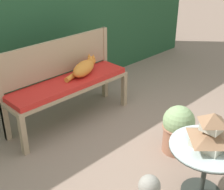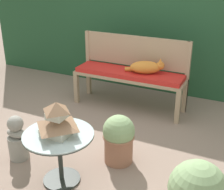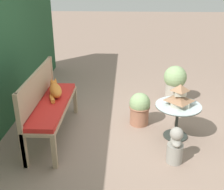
# 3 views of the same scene
# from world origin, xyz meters

# --- Properties ---
(ground) EXTENTS (30.00, 30.00, 0.00)m
(ground) POSITION_xyz_m (0.00, 0.00, 0.00)
(ground) COLOR gray
(garden_bench) EXTENTS (1.59, 0.43, 0.55)m
(garden_bench) POSITION_xyz_m (-0.13, 1.13, 0.48)
(garden_bench) COLOR tan
(garden_bench) RESTS_ON ground
(bench_backrest) EXTENTS (1.59, 0.06, 1.01)m
(bench_backrest) POSITION_xyz_m (-0.13, 1.33, 0.73)
(bench_backrest) COLOR tan
(bench_backrest) RESTS_ON ground
(cat) EXTENTS (0.54, 0.31, 0.21)m
(cat) POSITION_xyz_m (0.11, 1.14, 0.64)
(cat) COLOR orange
(cat) RESTS_ON garden_bench
(patio_table) EXTENTS (0.66, 0.66, 0.52)m
(patio_table) POSITION_xyz_m (-0.08, -0.69, 0.41)
(patio_table) COLOR #2D332D
(patio_table) RESTS_ON ground
(pagoda_birdhouse) EXTENTS (0.34, 0.34, 0.32)m
(pagoda_birdhouse) POSITION_xyz_m (-0.08, -0.69, 0.66)
(pagoda_birdhouse) COLOR beige
(pagoda_birdhouse) RESTS_ON patio_table
(garden_bust) EXTENTS (0.24, 0.21, 0.51)m
(garden_bust) POSITION_xyz_m (-0.70, -0.57, 0.23)
(garden_bust) COLOR gray
(garden_bust) RESTS_ON ground
(potted_plant_table_far) EXTENTS (0.33, 0.33, 0.53)m
(potted_plant_table_far) POSITION_xyz_m (0.29, -0.16, 0.28)
(potted_plant_table_far) COLOR #9E664C
(potted_plant_table_far) RESTS_ON ground
(potted_plant_bench_left) EXTENTS (0.42, 0.42, 0.70)m
(potted_plant_bench_left) POSITION_xyz_m (1.22, -0.85, 0.38)
(potted_plant_bench_left) COLOR #ADA393
(potted_plant_bench_left) RESTS_ON ground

